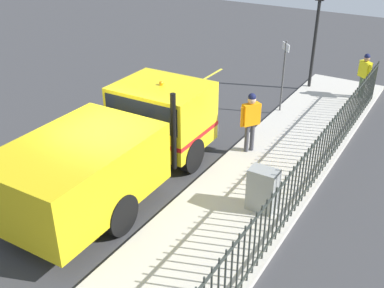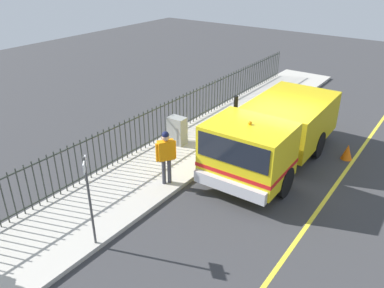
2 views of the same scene
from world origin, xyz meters
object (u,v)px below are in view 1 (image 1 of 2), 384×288
at_px(work_truck, 124,141).
at_px(traffic_light_near, 319,10).
at_px(pedestrian_distant, 365,71).
at_px(street_sign, 284,68).
at_px(traffic_cone, 7,190).
at_px(utility_cabinet, 263,190).
at_px(worker_standing, 251,116).

bearing_deg(work_truck, traffic_light_near, 77.85).
height_order(pedestrian_distant, street_sign, street_sign).
xyz_separation_m(traffic_light_near, traffic_cone, (-3.86, -11.25, -2.77)).
distance_m(utility_cabinet, traffic_cone, 6.21).
relative_size(work_truck, worker_standing, 3.64).
bearing_deg(traffic_light_near, work_truck, 73.38).
bearing_deg(utility_cabinet, street_sign, 107.55).
bearing_deg(utility_cabinet, traffic_light_near, 101.31).
distance_m(worker_standing, street_sign, 3.28).
bearing_deg(pedestrian_distant, traffic_light_near, 34.82).
bearing_deg(traffic_light_near, utility_cabinet, 95.83).
height_order(pedestrian_distant, traffic_light_near, traffic_light_near).
bearing_deg(traffic_light_near, worker_standing, 86.70).
height_order(worker_standing, traffic_cone, worker_standing).
bearing_deg(street_sign, utility_cabinet, -72.45).
relative_size(pedestrian_distant, traffic_light_near, 0.40).
bearing_deg(street_sign, traffic_cone, -114.14).
xyz_separation_m(worker_standing, utility_cabinet, (1.47, -2.44, -0.56)).
bearing_deg(worker_standing, pedestrian_distant, -162.79).
height_order(work_truck, traffic_light_near, traffic_light_near).
relative_size(work_truck, pedestrian_distant, 3.91).
distance_m(worker_standing, utility_cabinet, 2.91).
xyz_separation_m(pedestrian_distant, traffic_light_near, (-2.00, 0.14, 1.91)).
relative_size(worker_standing, street_sign, 0.73).
relative_size(work_truck, traffic_light_near, 1.57).
height_order(pedestrian_distant, traffic_cone, pedestrian_distant).
bearing_deg(pedestrian_distant, street_sign, 91.03).
height_order(work_truck, street_sign, street_sign).
distance_m(worker_standing, traffic_cone, 6.67).
height_order(traffic_light_near, utility_cabinet, traffic_light_near).
bearing_deg(utility_cabinet, pedestrian_distant, 87.98).
relative_size(traffic_light_near, utility_cabinet, 3.91).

